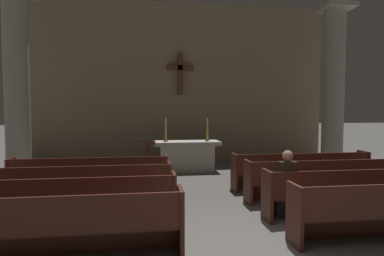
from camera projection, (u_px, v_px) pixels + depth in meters
ground_plane at (238, 249)px, 4.85m from camera, size 80.00×80.00×0.00m
pew_left_row_1 at (49, 227)px, 4.41m from camera, size 3.65×0.50×0.95m
pew_left_row_2 at (69, 203)px, 5.53m from camera, size 3.65×0.50×0.95m
pew_left_row_3 at (82, 187)px, 6.65m from camera, size 3.65×0.50×0.95m
pew_left_row_4 at (91, 176)px, 7.77m from camera, size 3.65×0.50×0.95m
pew_right_row_2 at (356, 192)px, 6.28m from camera, size 3.65×0.50×0.95m
pew_right_row_3 at (324, 180)px, 7.40m from camera, size 3.65×0.50×0.95m
pew_right_row_4 at (301, 170)px, 8.52m from camera, size 3.65×0.50×0.95m
column_left_second at (17, 86)px, 10.23m from camera, size 1.12×1.12×5.77m
column_right_second at (333, 89)px, 11.74m from camera, size 1.12×1.12×5.77m
altar at (187, 155)px, 10.90m from camera, size 2.20×0.90×1.01m
candlestick_left at (166, 134)px, 10.76m from camera, size 0.16×0.16×0.78m
candlestick_right at (207, 133)px, 10.96m from camera, size 0.16×0.16×0.78m
apse_with_cross at (179, 82)px, 13.06m from camera, size 11.91×0.44×6.28m
lectern at (148, 161)px, 9.53m from camera, size 0.44×0.36×1.15m
lone_worshipper at (285, 183)px, 6.11m from camera, size 0.32×0.43×1.32m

